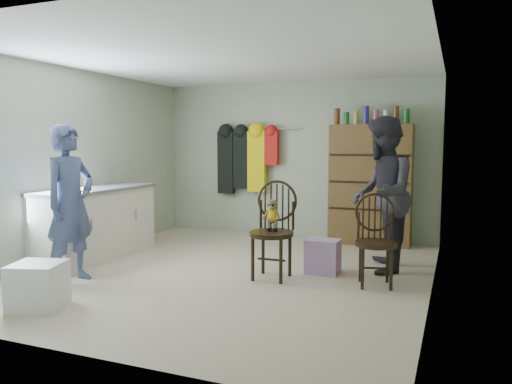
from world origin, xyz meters
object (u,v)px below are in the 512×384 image
at_px(chair_far, 375,236).
at_px(dresser, 370,184).
at_px(counter, 96,223).
at_px(chair_front, 273,224).

height_order(chair_far, dresser, dresser).
bearing_deg(counter, chair_far, 2.18).
xyz_separation_m(counter, chair_front, (2.49, -0.01, 0.14)).
height_order(chair_front, dresser, dresser).
bearing_deg(chair_far, chair_front, 172.71).
bearing_deg(chair_far, dresser, 86.27).
bearing_deg(chair_far, counter, 167.61).
height_order(chair_front, chair_far, chair_front).
bearing_deg(chair_front, chair_far, 5.79).
xyz_separation_m(chair_far, dresser, (-0.41, 2.16, 0.39)).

